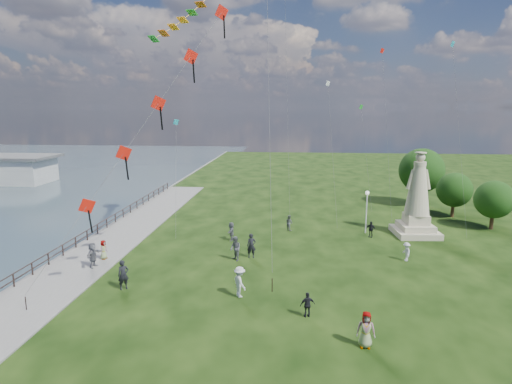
# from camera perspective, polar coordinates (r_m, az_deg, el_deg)

# --- Properties ---
(waterfront) EXTENTS (200.00, 200.00, 1.51)m
(waterfront) POSITION_cam_1_polar(r_m,az_deg,el_deg) (37.73, -22.12, -7.63)
(waterfront) COLOR #33464D
(waterfront) RESTS_ON ground
(statue) EXTENTS (4.08, 4.08, 7.67)m
(statue) POSITION_cam_1_polar(r_m,az_deg,el_deg) (41.71, 20.68, -1.55)
(statue) COLOR #C3B294
(statue) RESTS_ON ground
(lamppost) EXTENTS (0.37, 0.37, 4.03)m
(lamppost) POSITION_cam_1_polar(r_m,az_deg,el_deg) (40.93, 14.56, -1.40)
(lamppost) COLOR silver
(lamppost) RESTS_ON ground
(tree_row) EXTENTS (8.49, 14.36, 6.87)m
(tree_row) POSITION_cam_1_polar(r_m,az_deg,el_deg) (51.94, 23.37, 1.58)
(tree_row) COLOR #382314
(tree_row) RESTS_ON ground
(person_0) EXTENTS (0.84, 0.79, 1.94)m
(person_0) POSITION_cam_1_polar(r_m,az_deg,el_deg) (29.38, -17.27, -10.51)
(person_0) COLOR black
(person_0) RESTS_ON ground
(person_1) EXTENTS (1.01, 1.09, 1.91)m
(person_1) POSITION_cam_1_polar(r_m,az_deg,el_deg) (33.08, -2.78, -7.55)
(person_1) COLOR #595960
(person_1) RESTS_ON ground
(person_2) EXTENTS (1.24, 1.40, 1.94)m
(person_2) POSITION_cam_1_polar(r_m,az_deg,el_deg) (27.07, -2.19, -11.88)
(person_2) COLOR silver
(person_2) RESTS_ON ground
(person_3) EXTENTS (0.95, 0.67, 1.46)m
(person_3) POSITION_cam_1_polar(r_m,az_deg,el_deg) (24.91, 6.89, -14.70)
(person_3) COLOR black
(person_3) RESTS_ON ground
(person_4) EXTENTS (0.94, 0.62, 1.85)m
(person_4) POSITION_cam_1_polar(r_m,az_deg,el_deg) (22.57, 14.44, -17.35)
(person_4) COLOR #595960
(person_4) RESTS_ON ground
(person_5) EXTENTS (0.92, 1.78, 1.84)m
(person_5) POSITION_cam_1_polar(r_m,az_deg,el_deg) (33.71, -20.91, -8.00)
(person_5) COLOR #595960
(person_5) RESTS_ON ground
(person_6) EXTENTS (0.77, 0.57, 1.93)m
(person_6) POSITION_cam_1_polar(r_m,az_deg,el_deg) (33.65, -0.62, -7.18)
(person_6) COLOR black
(person_6) RESTS_ON ground
(person_7) EXTENTS (0.82, 0.85, 1.51)m
(person_7) POSITION_cam_1_polar(r_m,az_deg,el_deg) (41.10, 4.44, -4.11)
(person_7) COLOR #595960
(person_7) RESTS_ON ground
(person_8) EXTENTS (0.66, 1.02, 1.47)m
(person_8) POSITION_cam_1_polar(r_m,az_deg,el_deg) (35.01, 19.41, -7.51)
(person_8) COLOR silver
(person_8) RESTS_ON ground
(person_9) EXTENTS (0.97, 0.81, 1.47)m
(person_9) POSITION_cam_1_polar(r_m,az_deg,el_deg) (40.29, 15.06, -4.81)
(person_9) COLOR black
(person_9) RESTS_ON ground
(person_10) EXTENTS (0.52, 0.77, 1.50)m
(person_10) POSITION_cam_1_polar(r_m,az_deg,el_deg) (35.20, -19.66, -7.40)
(person_10) COLOR #595960
(person_10) RESTS_ON ground
(person_11) EXTENTS (0.72, 1.56, 1.66)m
(person_11) POSITION_cam_1_polar(r_m,az_deg,el_deg) (37.99, -3.31, -5.26)
(person_11) COLOR #595960
(person_11) RESTS_ON ground
(red_kite_train) EXTENTS (10.61, 9.35, 18.45)m
(red_kite_train) POSITION_cam_1_polar(r_m,az_deg,el_deg) (28.61, -13.27, 10.53)
(red_kite_train) COLOR black
(red_kite_train) RESTS_ON ground
(small_kites) EXTENTS (27.25, 17.12, 24.63)m
(small_kites) POSITION_cam_1_polar(r_m,az_deg,el_deg) (45.83, 10.50, 12.78)
(small_kites) COLOR teal
(small_kites) RESTS_ON ground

